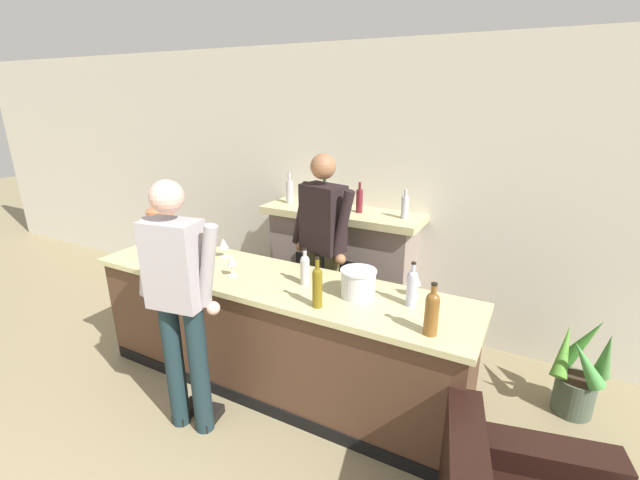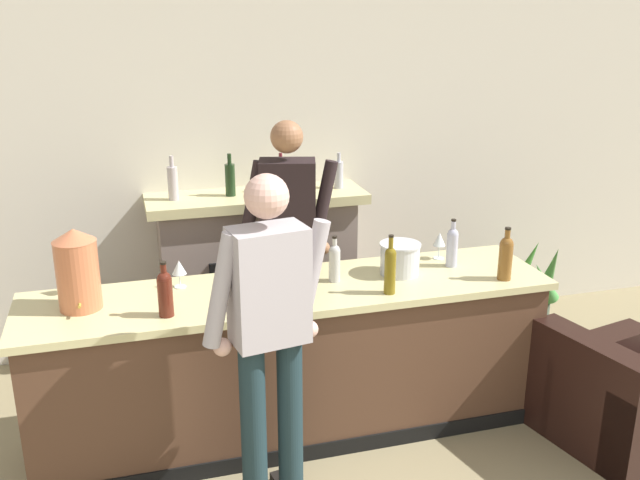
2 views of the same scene
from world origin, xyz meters
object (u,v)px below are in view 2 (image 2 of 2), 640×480
ice_bucket_steel (400,259)px  wine_bottle_burgundy_dark (452,245)px  wine_bottle_riesling_slim (390,268)px  wine_glass_front_right (243,280)px  wine_glass_back_row (179,268)px  person_customer (270,335)px  person_bartender (288,243)px  wine_glass_by_dispenser (439,240)px  armchair_black (619,401)px  wine_glass_mid_counter (66,273)px  potted_plant_corner (533,296)px  wine_bottle_cabernet_heavy (506,256)px  copper_dispenser (77,269)px  fireplace_stone (258,271)px  wine_bottle_chardonnay_pale (165,292)px  wine_bottle_rose_blush (335,261)px

ice_bucket_steel → wine_bottle_burgundy_dark: size_ratio=0.82×
wine_bottle_riesling_slim → wine_glass_front_right: bearing=170.7°
wine_glass_back_row → wine_glass_front_right: bearing=-41.7°
person_customer → person_bartender: (0.40, 1.26, 0.02)m
wine_glass_front_right → wine_glass_by_dispenser: 1.38m
wine_bottle_riesling_slim → wine_glass_back_row: size_ratio=2.11×
armchair_black → wine_glass_back_row: bearing=162.0°
wine_bottle_burgundy_dark → wine_glass_mid_counter: (-2.31, 0.20, -0.01)m
potted_plant_corner → wine_bottle_cabernet_heavy: 1.56m
wine_glass_mid_counter → copper_dispenser: bearing=-71.8°
fireplace_stone → wine_glass_mid_counter: fireplace_stone is taller
fireplace_stone → copper_dispenser: size_ratio=3.48×
fireplace_stone → ice_bucket_steel: (0.66, -1.14, 0.43)m
person_customer → wine_glass_mid_counter: person_customer is taller
person_customer → wine_bottle_burgundy_dark: person_customer is taller
armchair_black → wine_bottle_burgundy_dark: (-0.82, 0.70, 0.85)m
copper_dispenser → wine_bottle_cabernet_heavy: (2.43, -0.25, -0.08)m
fireplace_stone → wine_bottle_burgundy_dark: 1.58m
wine_bottle_chardonnay_pale → fireplace_stone: bearing=61.0°
wine_bottle_riesling_slim → wine_bottle_chardonnay_pale: wine_bottle_riesling_slim is taller
wine_glass_front_right → wine_bottle_riesling_slim: bearing=-9.3°
wine_bottle_chardonnay_pale → wine_glass_by_dispenser: wine_bottle_chardonnay_pale is taller
fireplace_stone → wine_glass_by_dispenser: size_ratio=8.92×
person_bartender → wine_bottle_chardonnay_pale: person_bartender is taller
wine_glass_by_dispenser → wine_bottle_riesling_slim: bearing=-138.8°
potted_plant_corner → wine_glass_mid_counter: wine_glass_mid_counter is taller
wine_glass_back_row → wine_bottle_chardonnay_pale: bearing=-105.7°
wine_glass_mid_counter → wine_glass_front_right: bearing=-21.3°
wine_glass_front_right → wine_bottle_cabernet_heavy: bearing=-4.4°
wine_bottle_burgundy_dark → wine_bottle_chardonnay_pale: wine_bottle_burgundy_dark is taller
fireplace_stone → wine_bottle_rose_blush: size_ratio=5.60×
armchair_black → wine_glass_by_dispenser: 1.46m
fireplace_stone → wine_bottle_burgundy_dark: bearing=-46.9°
wine_bottle_rose_blush → wine_bottle_riesling_slim: bearing=-47.1°
fireplace_stone → wine_bottle_cabernet_heavy: 1.92m
ice_bucket_steel → wine_glass_front_right: size_ratio=1.50×
wine_bottle_riesling_slim → ice_bucket_steel: bearing=57.6°
wine_glass_back_row → wine_glass_mid_counter: bearing=172.6°
wine_bottle_cabernet_heavy → fireplace_stone: bearing=131.5°
ice_bucket_steel → wine_glass_mid_counter: size_ratio=1.42×
wine_bottle_burgundy_dark → ice_bucket_steel: bearing=-174.3°
armchair_black → potted_plant_corner: bearing=78.8°
copper_dispenser → ice_bucket_steel: bearing=0.2°
wine_glass_back_row → person_customer: bearing=-67.8°
ice_bucket_steel → wine_glass_by_dispenser: 0.39m
fireplace_stone → wine_bottle_cabernet_heavy: bearing=-48.5°
copper_dispenser → wine_bottle_burgundy_dark: 2.23m
fireplace_stone → wine_bottle_burgundy_dark: fireplace_stone is taller
potted_plant_corner → person_customer: bearing=-149.0°
ice_bucket_steel → wine_bottle_rose_blush: bearing=-179.2°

